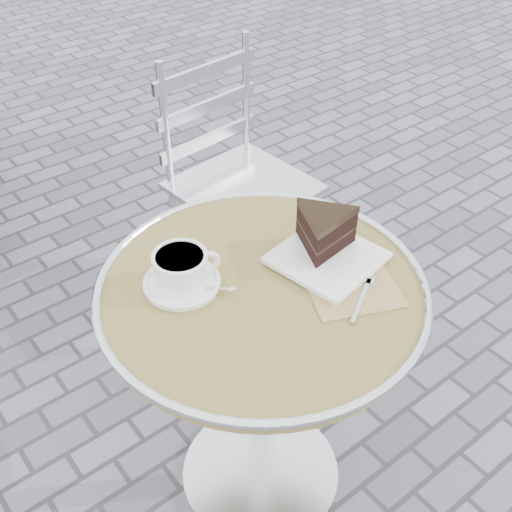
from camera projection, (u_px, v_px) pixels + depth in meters
ground at (260, 475)px, 1.84m from camera, size 80.00×80.00×0.00m
cafe_table at (262, 339)px, 1.47m from camera, size 0.72×0.72×0.74m
cappuccino_set at (182, 272)px, 1.35m from camera, size 0.17×0.18×0.08m
cake_plate_set at (325, 237)px, 1.42m from camera, size 0.26×0.35×0.11m
bistro_chair at (224, 153)px, 2.14m from camera, size 0.44×0.44×0.90m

